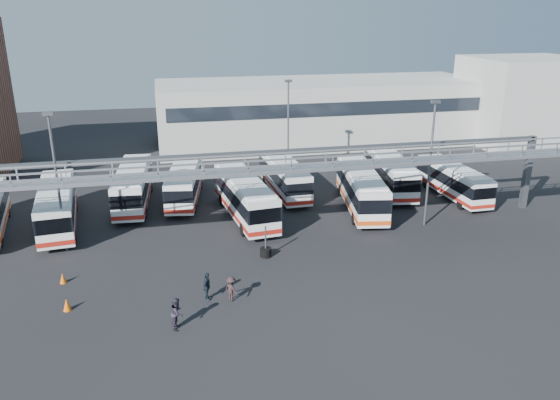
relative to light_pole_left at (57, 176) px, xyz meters
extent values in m
plane|color=black|center=(16.00, -8.00, -5.73)|extent=(140.00, 140.00, 0.00)
cube|color=#989BA0|center=(16.00, -3.00, 0.37)|extent=(50.00, 1.80, 0.22)
cube|color=#989BA0|center=(16.00, -3.85, 1.32)|extent=(50.00, 0.10, 0.10)
cube|color=#989BA0|center=(16.00, -2.15, 1.32)|extent=(50.00, 0.10, 0.10)
cube|color=#4C4F54|center=(16.00, 1.00, 0.57)|extent=(45.00, 0.50, 0.35)
cube|color=#9E9E99|center=(28.00, 30.00, -1.73)|extent=(42.00, 14.00, 8.00)
cube|color=#B2B2AD|center=(54.00, 24.00, -0.23)|extent=(14.00, 12.00, 11.00)
cylinder|color=#4C4F54|center=(0.00, 0.00, -0.73)|extent=(0.18, 0.18, 10.00)
cube|color=#4C4F54|center=(0.00, 0.00, 4.37)|extent=(0.70, 0.35, 0.22)
cylinder|color=#4C4F54|center=(28.00, -1.00, -0.73)|extent=(0.18, 0.18, 10.00)
cube|color=#4C4F54|center=(28.00, -1.00, 4.37)|extent=(0.70, 0.35, 0.22)
cylinder|color=#4C4F54|center=(20.00, 14.00, -0.73)|extent=(0.18, 0.18, 10.00)
cube|color=#4C4F54|center=(20.00, 14.00, 4.37)|extent=(0.70, 0.35, 0.22)
cylinder|color=black|center=(-4.89, 1.68, -5.25)|extent=(0.42, 0.98, 0.95)
cylinder|color=black|center=(-5.88, 8.28, -5.25)|extent=(0.42, 0.98, 0.95)
cube|color=silver|center=(-1.20, 4.93, -3.85)|extent=(3.82, 11.54, 2.83)
cube|color=black|center=(-1.20, 4.93, -3.51)|extent=(3.89, 11.61, 1.13)
cube|color=#A41E14|center=(-1.20, 4.93, -4.85)|extent=(3.88, 11.60, 0.36)
cube|color=silver|center=(-1.20, 4.93, -2.35)|extent=(3.44, 10.39, 0.16)
cylinder|color=black|center=(-1.96, 1.20, -5.21)|extent=(0.42, 1.06, 1.03)
cylinder|color=black|center=(0.36, 1.46, -5.21)|extent=(0.42, 1.06, 1.03)
cylinder|color=black|center=(-2.77, 8.41, -5.21)|extent=(0.42, 1.06, 1.03)
cylinder|color=black|center=(-0.45, 8.67, -5.21)|extent=(0.42, 1.06, 1.03)
cube|color=silver|center=(4.60, 9.14, -3.86)|extent=(3.27, 11.40, 2.81)
cube|color=black|center=(4.60, 9.14, -3.53)|extent=(3.33, 11.46, 1.13)
cube|color=#A41E14|center=(4.60, 9.14, -4.86)|extent=(3.32, 11.45, 0.36)
cube|color=silver|center=(4.60, 9.14, -2.37)|extent=(2.94, 10.26, 0.16)
cylinder|color=black|center=(3.21, 5.62, -5.22)|extent=(0.37, 1.04, 1.02)
cylinder|color=black|center=(5.52, 5.47, -5.22)|extent=(0.37, 1.04, 1.02)
cylinder|color=black|center=(3.67, 12.81, -5.22)|extent=(0.37, 1.04, 1.02)
cylinder|color=black|center=(5.98, 12.66, -5.22)|extent=(0.37, 1.04, 1.02)
cube|color=silver|center=(9.20, 9.53, -3.95)|extent=(4.10, 10.94, 2.67)
cube|color=black|center=(9.20, 9.53, -3.64)|extent=(4.17, 11.01, 1.07)
cube|color=#A41E14|center=(9.20, 9.53, -4.90)|extent=(4.16, 11.00, 0.34)
cube|color=silver|center=(9.20, 9.53, -2.54)|extent=(3.69, 9.85, 0.16)
cylinder|color=black|center=(7.57, 6.33, -5.24)|extent=(0.44, 1.01, 0.97)
cylinder|color=black|center=(9.73, 5.98, -5.24)|extent=(0.44, 1.01, 0.97)
cylinder|color=black|center=(8.66, 13.08, -5.24)|extent=(0.44, 1.01, 0.97)
cylinder|color=black|center=(10.83, 12.73, -5.24)|extent=(0.44, 1.01, 0.97)
cube|color=silver|center=(13.86, 3.73, -3.83)|extent=(3.87, 11.67, 2.86)
cube|color=black|center=(13.86, 3.73, -3.49)|extent=(3.94, 11.74, 1.15)
cube|color=#A41E14|center=(13.86, 3.73, -4.84)|extent=(3.93, 11.73, 0.36)
cube|color=silver|center=(13.86, 3.73, -2.31)|extent=(3.49, 10.50, 0.17)
cylinder|color=black|center=(13.10, -0.05, -5.21)|extent=(0.43, 1.07, 1.04)
cylinder|color=black|center=(15.45, 0.22, -5.21)|extent=(0.43, 1.07, 1.04)
cylinder|color=black|center=(12.28, 7.23, -5.21)|extent=(0.43, 1.07, 1.04)
cylinder|color=black|center=(14.63, 7.50, -5.21)|extent=(0.43, 1.07, 1.04)
cube|color=silver|center=(18.54, 9.43, -3.96)|extent=(2.85, 10.73, 2.66)
cube|color=black|center=(18.54, 9.43, -3.65)|extent=(2.91, 10.80, 1.06)
cube|color=#A41E14|center=(18.54, 9.43, -4.90)|extent=(2.90, 10.79, 0.34)
cube|color=silver|center=(18.54, 9.43, -2.55)|extent=(2.56, 9.66, 0.15)
cylinder|color=black|center=(17.59, 5.98, -5.24)|extent=(0.33, 0.98, 0.97)
cylinder|color=black|center=(19.77, 6.07, -5.24)|extent=(0.33, 0.98, 0.97)
cylinder|color=black|center=(17.31, 12.79, -5.24)|extent=(0.33, 0.98, 0.97)
cylinder|color=black|center=(19.49, 12.88, -5.24)|extent=(0.33, 0.98, 0.97)
cube|color=silver|center=(24.19, 3.74, -3.82)|extent=(4.52, 11.75, 2.87)
cube|color=black|center=(24.19, 3.74, -3.48)|extent=(4.59, 11.82, 1.15)
cube|color=#D14613|center=(24.19, 3.74, -4.84)|extent=(4.58, 11.81, 0.37)
cube|color=silver|center=(24.19, 3.74, -2.31)|extent=(4.07, 10.58, 0.17)
cylinder|color=black|center=(22.40, 0.32, -5.21)|extent=(0.49, 1.08, 1.04)
cylinder|color=black|center=(24.73, -0.08, -5.21)|extent=(0.49, 1.08, 1.04)
cylinder|color=black|center=(23.65, 7.56, -5.21)|extent=(0.49, 1.08, 1.04)
cylinder|color=black|center=(25.98, 7.16, -5.21)|extent=(0.49, 1.08, 1.04)
cube|color=silver|center=(28.84, 8.18, -3.89)|extent=(4.10, 11.32, 2.77)
cube|color=black|center=(28.84, 8.18, -3.56)|extent=(4.17, 11.39, 1.11)
cube|color=#A41E14|center=(28.84, 8.18, -4.87)|extent=(4.16, 11.38, 0.35)
cube|color=silver|center=(28.84, 8.18, -2.43)|extent=(3.69, 10.19, 0.16)
cylinder|color=black|center=(27.20, 4.84, -5.22)|extent=(0.45, 1.04, 1.01)
cylinder|color=black|center=(29.45, 4.51, -5.22)|extent=(0.45, 1.04, 1.01)
cylinder|color=black|center=(28.23, 11.85, -5.22)|extent=(0.45, 1.04, 1.01)
cylinder|color=black|center=(30.49, 11.52, -5.22)|extent=(0.45, 1.04, 1.01)
cube|color=silver|center=(33.77, 4.95, -4.07)|extent=(2.49, 10.03, 2.50)
cube|color=black|center=(33.77, 4.95, -3.78)|extent=(2.55, 10.09, 1.00)
cube|color=#A41E14|center=(33.77, 4.95, -4.96)|extent=(2.54, 10.08, 0.32)
cube|color=silver|center=(33.77, 4.95, -2.75)|extent=(2.24, 9.03, 0.15)
cylinder|color=black|center=(32.83, 1.73, -5.27)|extent=(0.29, 0.91, 0.91)
cylinder|color=black|center=(34.86, 1.78, -5.27)|extent=(0.29, 0.91, 0.91)
cylinder|color=black|center=(32.68, 8.12, -5.27)|extent=(0.29, 0.91, 0.91)
cylinder|color=black|center=(34.71, 8.16, -5.27)|extent=(0.29, 0.91, 0.91)
imported|color=#2A2432|center=(7.55, -12.24, -4.80)|extent=(0.97, 1.09, 1.86)
imported|color=#2C1D1E|center=(10.87, -9.88, -4.94)|extent=(1.07, 1.17, 1.57)
imported|color=#18232B|center=(9.44, -9.42, -4.83)|extent=(0.80, 1.13, 1.79)
cone|color=#D35C0B|center=(1.26, -8.93, -5.35)|extent=(0.58, 0.58, 0.76)
cone|color=#D35C0B|center=(0.50, -5.27, -5.38)|extent=(0.52, 0.52, 0.69)
cylinder|color=black|center=(14.09, -4.18, -5.61)|extent=(0.82, 0.82, 0.20)
cylinder|color=black|center=(14.09, -4.18, -5.39)|extent=(0.82, 0.82, 0.20)
cylinder|color=black|center=(14.09, -4.18, -5.18)|extent=(0.82, 0.82, 0.20)
cylinder|color=#4C4F54|center=(14.09, -4.18, -4.55)|extent=(0.12, 0.12, 2.35)
camera|label=1|loc=(7.42, -39.15, 11.01)|focal=35.00mm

